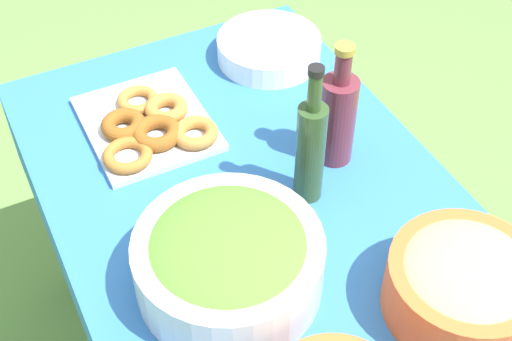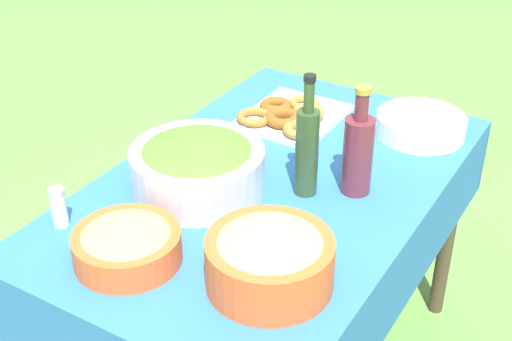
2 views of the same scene
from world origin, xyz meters
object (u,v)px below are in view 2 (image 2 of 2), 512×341
(donut_platter, at_px, (289,116))
(olive_oil_bottle, at_px, (306,149))
(salad_bowl, at_px, (198,165))
(wine_bottle, at_px, (358,152))
(pasta_bowl, at_px, (270,258))
(plate_stack, at_px, (421,125))
(bread_bowl, at_px, (127,244))

(donut_platter, distance_m, olive_oil_bottle, 0.41)
(salad_bowl, distance_m, olive_oil_bottle, 0.28)
(donut_platter, xyz_separation_m, wine_bottle, (0.25, 0.33, 0.09))
(pasta_bowl, bearing_deg, salad_bowl, -123.54)
(plate_stack, bearing_deg, donut_platter, -70.51)
(salad_bowl, xyz_separation_m, wine_bottle, (-0.21, 0.35, 0.04))
(salad_bowl, height_order, wine_bottle, wine_bottle)
(plate_stack, xyz_separation_m, bread_bowl, (0.91, -0.35, 0.02))
(donut_platter, relative_size, wine_bottle, 1.11)
(olive_oil_bottle, bearing_deg, pasta_bowl, 16.18)
(salad_bowl, distance_m, bread_bowl, 0.32)
(donut_platter, xyz_separation_m, olive_oil_bottle, (0.33, 0.22, 0.11))
(donut_platter, bearing_deg, wine_bottle, 52.88)
(plate_stack, distance_m, wine_bottle, 0.39)
(salad_bowl, relative_size, bread_bowl, 1.42)
(salad_bowl, height_order, pasta_bowl, salad_bowl)
(donut_platter, height_order, olive_oil_bottle, olive_oil_bottle)
(salad_bowl, xyz_separation_m, pasta_bowl, (0.23, 0.34, -0.00))
(bread_bowl, bearing_deg, olive_oil_bottle, 155.46)
(pasta_bowl, relative_size, donut_platter, 0.84)
(salad_bowl, relative_size, plate_stack, 1.32)
(plate_stack, bearing_deg, bread_bowl, -21.05)
(bread_bowl, bearing_deg, plate_stack, 158.95)
(wine_bottle, bearing_deg, pasta_bowl, -0.30)
(olive_oil_bottle, height_order, wine_bottle, olive_oil_bottle)
(salad_bowl, height_order, olive_oil_bottle, olive_oil_bottle)
(salad_bowl, distance_m, wine_bottle, 0.41)
(donut_platter, bearing_deg, bread_bowl, 1.37)
(pasta_bowl, distance_m, wine_bottle, 0.44)
(plate_stack, xyz_separation_m, olive_oil_bottle, (0.46, -0.14, 0.10))
(pasta_bowl, xyz_separation_m, donut_platter, (-0.69, -0.33, -0.05))
(pasta_bowl, height_order, olive_oil_bottle, olive_oil_bottle)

